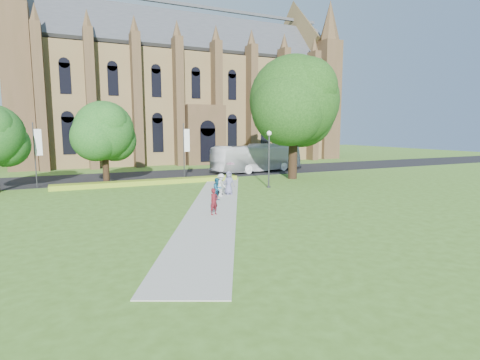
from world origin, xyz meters
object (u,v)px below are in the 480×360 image
tour_coach (257,158)px  pedestrian_0 (214,201)px  large_tree (294,101)px  streetlamp (269,152)px

tour_coach → pedestrian_0: (-13.66, -20.38, -0.90)m
large_tree → tour_coach: (-0.45, 7.51, -6.59)m
streetlamp → large_tree: bearing=39.3°
streetlamp → tour_coach: size_ratio=0.41×
streetlamp → tour_coach: 13.11m
large_tree → tour_coach: 10.00m
tour_coach → large_tree: bearing=171.5°
large_tree → pedestrian_0: bearing=-137.6°
streetlamp → pedestrian_0: streetlamp is taller
streetlamp → pedestrian_0: size_ratio=3.11×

